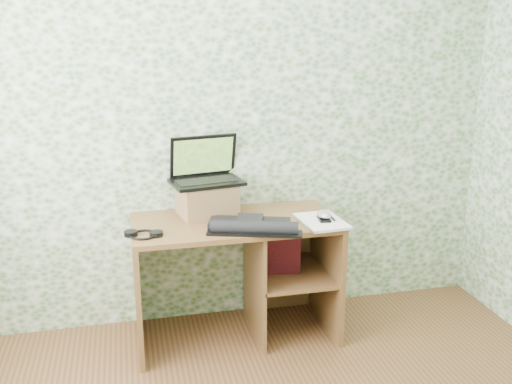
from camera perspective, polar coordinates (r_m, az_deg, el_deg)
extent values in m
plane|color=white|center=(3.54, -3.23, 7.20)|extent=(3.50, 0.00, 3.50)
cube|color=brown|center=(3.38, -2.17, -3.10)|extent=(1.20, 0.60, 0.03)
cube|color=brown|center=(3.47, -11.77, -9.63)|extent=(0.03, 0.60, 0.72)
cube|color=brown|center=(3.66, 7.00, -7.95)|extent=(0.03, 0.60, 0.72)
cube|color=brown|center=(3.54, -0.18, -8.70)|extent=(0.02, 0.56, 0.72)
cube|color=brown|center=(3.59, 3.48, -8.05)|extent=(0.46, 0.56, 0.02)
cube|color=brown|center=(3.85, 2.36, -6.61)|extent=(0.48, 0.02, 0.72)
cube|color=brown|center=(3.46, -4.93, -0.73)|extent=(0.37, 0.33, 0.20)
cube|color=black|center=(3.43, -4.97, 1.00)|extent=(0.46, 0.35, 0.02)
cube|color=black|center=(3.42, -4.95, 1.14)|extent=(0.38, 0.22, 0.00)
cube|color=black|center=(3.51, -5.29, 3.65)|extent=(0.42, 0.14, 0.26)
cube|color=#315017|center=(3.50, -5.28, 3.59)|extent=(0.38, 0.11, 0.22)
cube|color=black|center=(3.26, -0.64, -3.18)|extent=(0.49, 0.30, 0.04)
cube|color=black|center=(3.26, -0.64, -3.00)|extent=(0.18, 0.18, 0.06)
cylinder|color=black|center=(3.15, -0.16, -3.57)|extent=(0.48, 0.22, 0.07)
cube|color=black|center=(3.15, -0.14, -4.12)|extent=(0.53, 0.26, 0.01)
torus|color=black|center=(3.18, -11.18, -4.21)|extent=(0.19, 0.19, 0.01)
cylinder|color=black|center=(3.20, -12.41, -4.06)|extent=(0.08, 0.08, 0.03)
cylinder|color=black|center=(3.17, -9.95, -4.14)|extent=(0.08, 0.08, 0.03)
cube|color=white|center=(3.36, 6.59, -2.92)|extent=(0.26, 0.35, 0.02)
ellipsoid|color=silver|center=(3.35, 6.81, -2.44)|extent=(0.09, 0.13, 0.04)
cylinder|color=black|center=(3.41, 7.51, -2.44)|extent=(0.02, 0.15, 0.01)
cube|color=maroon|center=(3.51, 2.55, -5.94)|extent=(0.24, 0.11, 0.28)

